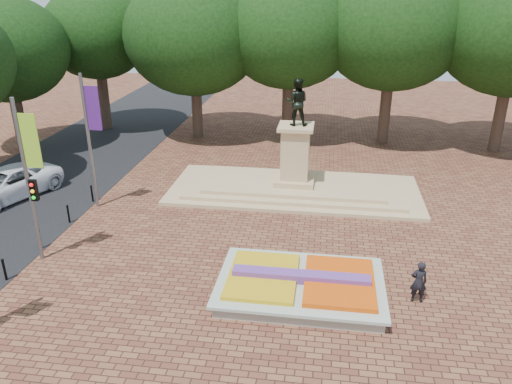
{
  "coord_description": "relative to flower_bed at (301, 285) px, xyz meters",
  "views": [
    {
      "loc": [
        1.68,
        -18.18,
        11.02
      ],
      "look_at": [
        -1.37,
        2.49,
        2.2
      ],
      "focal_mm": 35.0,
      "sensor_mm": 36.0,
      "label": 1
    }
  ],
  "objects": [
    {
      "name": "asphalt_street",
      "position": [
        -16.03,
        7.0,
        -0.37
      ],
      "size": [
        9.0,
        90.0,
        0.02
      ],
      "primitive_type": "cube",
      "color": "black",
      "rests_on": "ground"
    },
    {
      "name": "ground",
      "position": [
        -1.03,
        2.0,
        -0.38
      ],
      "size": [
        90.0,
        90.0,
        0.0
      ],
      "primitive_type": "plane",
      "color": "brown",
      "rests_on": "ground"
    },
    {
      "name": "pedestrian",
      "position": [
        4.3,
        0.13,
        0.46
      ],
      "size": [
        0.63,
        0.42,
        1.68
      ],
      "primitive_type": "imported",
      "rotation": [
        0.0,
        0.0,
        3.18
      ],
      "color": "black",
      "rests_on": "ground"
    },
    {
      "name": "banner_poles",
      "position": [
        -11.1,
        0.69,
        3.5
      ],
      "size": [
        0.88,
        11.17,
        7.0
      ],
      "color": "slate",
      "rests_on": "ground"
    },
    {
      "name": "flower_bed",
      "position": [
        0.0,
        0.0,
        0.0
      ],
      "size": [
        6.3,
        4.3,
        0.91
      ],
      "color": "gray",
      "rests_on": "ground"
    },
    {
      "name": "van",
      "position": [
        -16.56,
        6.8,
        0.45
      ],
      "size": [
        4.79,
        6.59,
        1.66
      ],
      "primitive_type": "imported",
      "rotation": [
        0.0,
        0.0,
        -0.38
      ],
      "color": "white",
      "rests_on": "ground"
    },
    {
      "name": "monument",
      "position": [
        -1.03,
        10.0,
        0.5
      ],
      "size": [
        14.0,
        6.0,
        6.4
      ],
      "color": "tan",
      "rests_on": "ground"
    },
    {
      "name": "bollard_row",
      "position": [
        -11.73,
        0.5,
        0.15
      ],
      "size": [
        0.12,
        13.12,
        0.98
      ],
      "color": "black",
      "rests_on": "ground"
    },
    {
      "name": "tree_row_back",
      "position": [
        1.31,
        20.0,
        6.29
      ],
      "size": [
        44.8,
        8.8,
        10.43
      ],
      "color": "#382B1E",
      "rests_on": "ground"
    }
  ]
}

